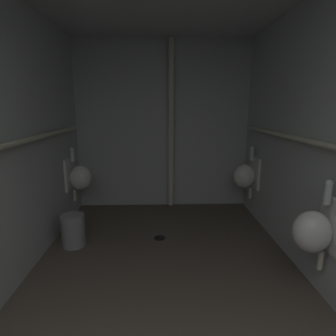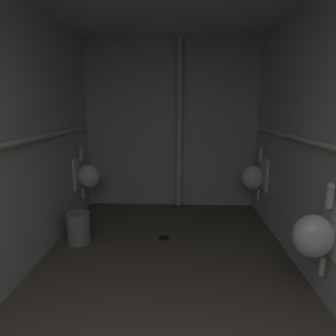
{
  "view_description": "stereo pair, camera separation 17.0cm",
  "coord_description": "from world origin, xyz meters",
  "px_view_note": "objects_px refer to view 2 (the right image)",
  "views": [
    {
      "loc": [
        -0.05,
        0.23,
        1.58
      ],
      "look_at": [
        0.02,
        2.68,
        1.03
      ],
      "focal_mm": 29.94,
      "sensor_mm": 36.0,
      "label": 1
    },
    {
      "loc": [
        0.12,
        0.23,
        1.58
      ],
      "look_at": [
        0.02,
        2.68,
        1.03
      ],
      "focal_mm": 29.94,
      "sensor_mm": 36.0,
      "label": 2
    }
  ],
  "objects_px": {
    "urinal_left_mid": "(87,175)",
    "urinal_right_far": "(254,177)",
    "urinal_right_mid": "(316,235)",
    "floor_drain": "(164,237)",
    "waste_bin": "(79,228)",
    "standpipe_back_wall": "(179,126)"
  },
  "relations": [
    {
      "from": "urinal_right_mid",
      "to": "urinal_right_far",
      "type": "xyz_separation_m",
      "value": [
        0.0,
        1.79,
        0.0
      ]
    },
    {
      "from": "standpipe_back_wall",
      "to": "waste_bin",
      "type": "distance_m",
      "value": 2.03
    },
    {
      "from": "urinal_left_mid",
      "to": "urinal_right_mid",
      "type": "relative_size",
      "value": 1.0
    },
    {
      "from": "urinal_right_mid",
      "to": "urinal_right_far",
      "type": "bearing_deg",
      "value": 90.0
    },
    {
      "from": "urinal_left_mid",
      "to": "urinal_right_mid",
      "type": "height_order",
      "value": "same"
    },
    {
      "from": "urinal_right_mid",
      "to": "floor_drain",
      "type": "bearing_deg",
      "value": 137.15
    },
    {
      "from": "urinal_right_mid",
      "to": "urinal_left_mid",
      "type": "bearing_deg",
      "value": 142.79
    },
    {
      "from": "floor_drain",
      "to": "urinal_right_far",
      "type": "bearing_deg",
      "value": 28.12
    },
    {
      "from": "urinal_right_far",
      "to": "floor_drain",
      "type": "distance_m",
      "value": 1.52
    },
    {
      "from": "urinal_right_mid",
      "to": "waste_bin",
      "type": "xyz_separation_m",
      "value": [
        -2.21,
        0.99,
        -0.43
      ]
    },
    {
      "from": "urinal_left_mid",
      "to": "floor_drain",
      "type": "bearing_deg",
      "value": -29.89
    },
    {
      "from": "standpipe_back_wall",
      "to": "waste_bin",
      "type": "height_order",
      "value": "standpipe_back_wall"
    },
    {
      "from": "urinal_right_mid",
      "to": "urinal_right_far",
      "type": "relative_size",
      "value": 1.0
    },
    {
      "from": "urinal_left_mid",
      "to": "standpipe_back_wall",
      "type": "height_order",
      "value": "standpipe_back_wall"
    },
    {
      "from": "waste_bin",
      "to": "urinal_right_far",
      "type": "bearing_deg",
      "value": 19.96
    },
    {
      "from": "urinal_right_mid",
      "to": "standpipe_back_wall",
      "type": "xyz_separation_m",
      "value": [
        -1.04,
        2.25,
        0.66
      ]
    },
    {
      "from": "urinal_right_mid",
      "to": "waste_bin",
      "type": "bearing_deg",
      "value": 155.96
    },
    {
      "from": "urinal_left_mid",
      "to": "floor_drain",
      "type": "xyz_separation_m",
      "value": [
        1.12,
        -0.64,
        -0.61
      ]
    },
    {
      "from": "urinal_right_far",
      "to": "waste_bin",
      "type": "relative_size",
      "value": 2.04
    },
    {
      "from": "urinal_right_far",
      "to": "waste_bin",
      "type": "xyz_separation_m",
      "value": [
        -2.21,
        -0.8,
        -0.43
      ]
    },
    {
      "from": "urinal_left_mid",
      "to": "urinal_right_far",
      "type": "distance_m",
      "value": 2.34
    },
    {
      "from": "urinal_right_mid",
      "to": "urinal_right_far",
      "type": "distance_m",
      "value": 1.79
    }
  ]
}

